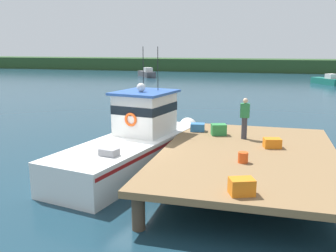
{
  "coord_description": "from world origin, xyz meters",
  "views": [
    {
      "loc": [
        5.38,
        -12.78,
        4.81
      ],
      "look_at": [
        1.2,
        2.57,
        1.4
      ],
      "focal_mm": 39.86,
      "sensor_mm": 36.0,
      "label": 1
    }
  ],
  "objects": [
    {
      "name": "bait_bucket",
      "position": [
        4.7,
        -1.24,
        1.37
      ],
      "size": [
        0.32,
        0.32,
        0.34
      ],
      "primitive_type": "cylinder",
      "color": "#E04C19",
      "rests_on": "dock"
    },
    {
      "name": "ground_plane",
      "position": [
        0.0,
        0.0,
        0.0
      ],
      "size": [
        200.0,
        200.0,
        0.0
      ],
      "primitive_type": "plane",
      "color": "#193847"
    },
    {
      "name": "crate_single_far",
      "position": [
        5.59,
        0.84,
        1.37
      ],
      "size": [
        0.69,
        0.57,
        0.34
      ],
      "primitive_type": "cube",
      "rotation": [
        0.0,
        0.0,
        0.25
      ],
      "color": "orange",
      "rests_on": "dock"
    },
    {
      "name": "crate_stack_near_edge",
      "position": [
        4.85,
        -3.89,
        1.41
      ],
      "size": [
        0.72,
        0.63,
        0.41
      ],
      "primitive_type": "cube",
      "rotation": [
        0.0,
        0.0,
        0.38
      ],
      "color": "orange",
      "rests_on": "dock"
    },
    {
      "name": "far_shoreline",
      "position": [
        0.0,
        62.0,
        1.2
      ],
      "size": [
        120.0,
        8.0,
        2.4
      ],
      "primitive_type": "cube",
      "color": "#284723",
      "rests_on": "ground"
    },
    {
      "name": "deckhand_by_the_boat",
      "position": [
        4.51,
        1.94,
        2.06
      ],
      "size": [
        0.36,
        0.22,
        1.63
      ],
      "color": "#383842",
      "rests_on": "dock"
    },
    {
      "name": "crate_stack_mid_dock",
      "position": [
        2.47,
        2.79,
        1.37
      ],
      "size": [
        0.65,
        0.52,
        0.34
      ],
      "primitive_type": "cube",
      "rotation": [
        0.0,
        0.0,
        0.14
      ],
      "color": "#3370B2",
      "rests_on": "dock"
    },
    {
      "name": "moored_boat_off_the_point",
      "position": [
        12.66,
        38.68,
        0.48
      ],
      "size": [
        3.94,
        5.12,
        1.38
      ],
      "color": "#196B5B",
      "rests_on": "ground"
    },
    {
      "name": "main_fishing_boat",
      "position": [
        0.31,
        1.13,
        1.01
      ],
      "size": [
        4.04,
        9.97,
        4.8
      ],
      "color": "white",
      "rests_on": "ground"
    },
    {
      "name": "dock",
      "position": [
        4.8,
        0.0,
        1.07
      ],
      "size": [
        6.0,
        9.0,
        1.2
      ],
      "color": "#4C3D2D",
      "rests_on": "ground"
    },
    {
      "name": "crate_single_by_cleat",
      "position": [
        3.45,
        2.31,
        1.43
      ],
      "size": [
        0.71,
        0.6,
        0.46
      ],
      "primitive_type": "cube",
      "rotation": [
        0.0,
        0.0,
        0.32
      ],
      "color": "#2D8442",
      "rests_on": "dock"
    },
    {
      "name": "moored_boat_near_channel",
      "position": [
        -13.54,
        44.13,
        0.52
      ],
      "size": [
        4.47,
        5.43,
        1.5
      ],
      "color": "#4C4C51",
      "rests_on": "ground"
    }
  ]
}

